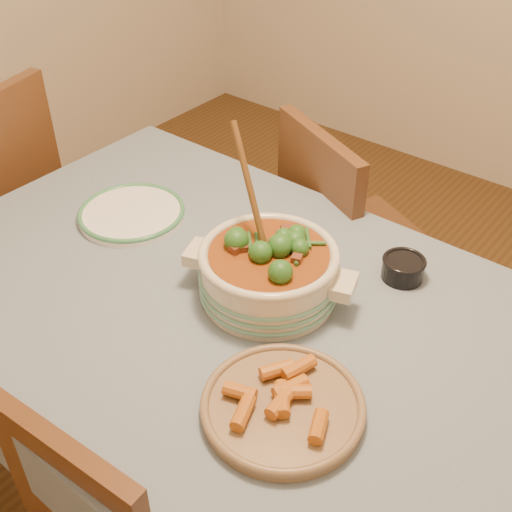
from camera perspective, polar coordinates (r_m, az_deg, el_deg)
The scene contains 7 objects.
floor at distance 2.08m, azimuth -1.58°, elevation -20.16°, with size 4.50×4.50×0.00m, color #4C2E15.
dining_table at distance 1.56m, azimuth -1.99°, elevation -6.94°, with size 1.68×1.08×0.76m.
stew_casserole at distance 1.47m, azimuth 1.13°, elevation -1.11°, with size 0.41×0.40×0.38m.
white_plate at distance 1.82m, azimuth -10.98°, elevation 3.76°, with size 0.33×0.33×0.03m.
condiment_bowl at distance 1.60m, azimuth 12.96°, elevation -0.97°, with size 0.14×0.14×0.06m.
fried_plate at distance 1.27m, azimuth 2.41°, elevation -13.04°, with size 0.34×0.34×0.05m.
chair_far at distance 2.14m, azimuth 7.69°, elevation 1.71°, with size 0.57×0.57×0.92m.
Camera 1 is at (0.74, -0.84, 1.75)m, focal length 45.00 mm.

